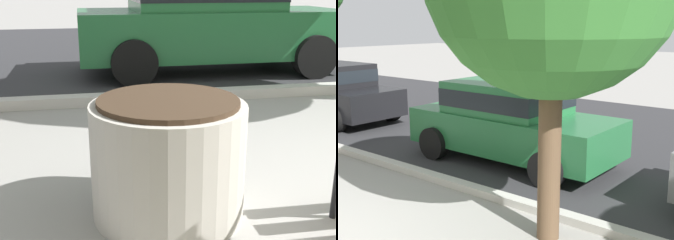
{
  "view_description": "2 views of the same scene",
  "coord_description": "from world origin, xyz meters",
  "views": [
    {
      "loc": [
        -2.21,
        -2.1,
        1.37
      ],
      "look_at": [
        -1.74,
        0.29,
        0.6
      ],
      "focal_mm": 46.96,
      "sensor_mm": 36.0,
      "label": 1
    },
    {
      "loc": [
        4.96,
        -2.1,
        2.66
      ],
      "look_at": [
        -0.37,
        4.63,
        0.8
      ],
      "focal_mm": 48.11,
      "sensor_mm": 36.0,
      "label": 2
    }
  ],
  "objects": [
    {
      "name": "curb_stone",
      "position": [
        0.0,
        2.9,
        0.06
      ],
      "size": [
        60.0,
        0.2,
        0.12
      ],
      "primitive_type": "cube",
      "color": "#B2AFA8",
      "rests_on": "ground"
    },
    {
      "name": "parked_car_green",
      "position": [
        -0.24,
        4.63,
        0.84
      ],
      "size": [
        4.11,
        1.93,
        1.56
      ],
      "color": "#236638",
      "rests_on": "ground"
    },
    {
      "name": "street_surface",
      "position": [
        0.0,
        7.5,
        0.0
      ],
      "size": [
        60.0,
        9.0,
        0.01
      ],
      "primitive_type": "cube",
      "color": "#2D2D30",
      "rests_on": "ground"
    }
  ]
}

